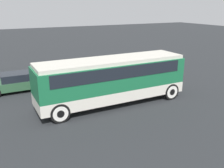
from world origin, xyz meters
The scene contains 4 objects.
ground_plane centered at (0.00, 0.00, 0.00)m, with size 120.00×120.00×0.00m, color #26282B.
tour_bus centered at (0.10, 0.00, 1.83)m, with size 9.75×2.57×3.02m.
parked_car_near centered at (2.48, 7.32, 0.69)m, with size 4.20×1.87×1.37m.
parked_car_mid centered at (-4.91, 5.54, 0.71)m, with size 4.65×1.87×1.41m.
Camera 1 is at (-7.03, -13.57, 6.22)m, focal length 40.00 mm.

